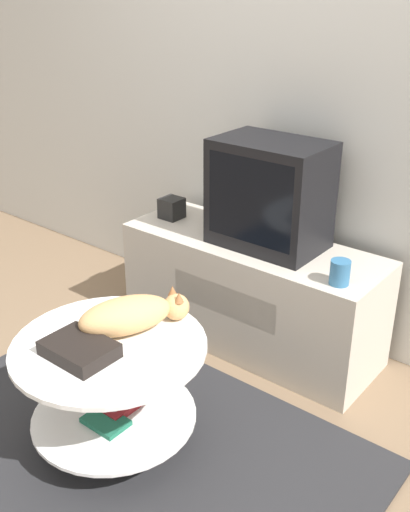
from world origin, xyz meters
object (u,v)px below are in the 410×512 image
at_px(dvd_box, 79,349).
at_px(cat, 130,315).
at_px(speaker, 172,208).
at_px(tv, 270,194).

bearing_deg(dvd_box, cat, 85.83).
bearing_deg(speaker, cat, -57.29).
distance_m(speaker, cat, 0.99).
xyz_separation_m(speaker, dvd_box, (0.52, -1.06, -0.09)).
xyz_separation_m(tv, speaker, (-0.57, -0.03, -0.19)).
xyz_separation_m(speaker, cat, (0.54, -0.83, -0.05)).
bearing_deg(cat, speaker, 57.99).
relative_size(tv, dvd_box, 2.05).
relative_size(tv, speaker, 4.74).
bearing_deg(tv, speaker, -177.47).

